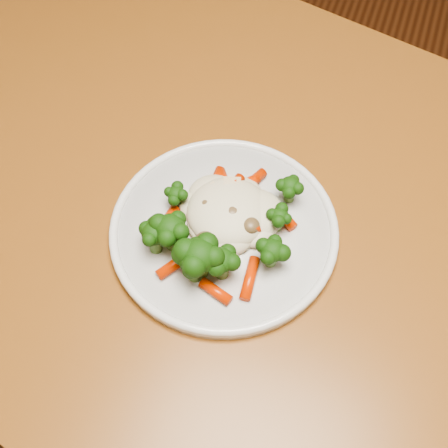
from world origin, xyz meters
name	(u,v)px	position (x,y,z in m)	size (l,w,h in m)	color
dining_table	(210,225)	(-0.28, -0.18, 0.64)	(1.23, 0.97, 0.75)	#925621
plate	(224,231)	(-0.24, -0.25, 0.76)	(0.26, 0.26, 0.01)	silver
meal	(216,230)	(-0.24, -0.27, 0.78)	(0.17, 0.18, 0.05)	beige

